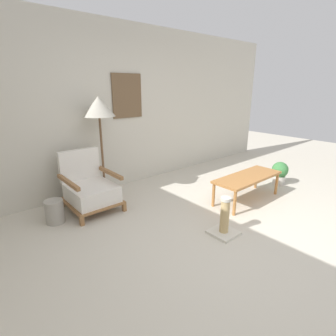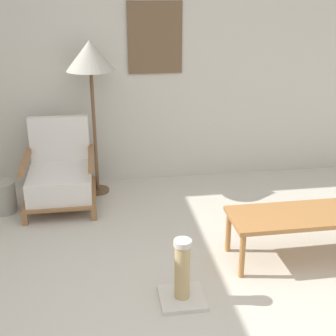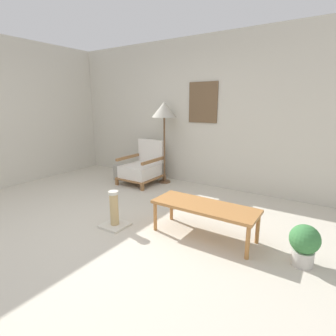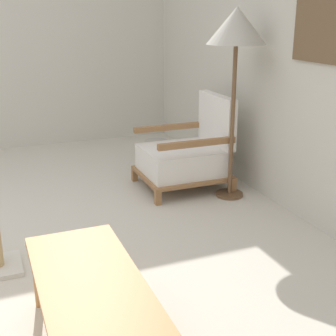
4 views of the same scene
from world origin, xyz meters
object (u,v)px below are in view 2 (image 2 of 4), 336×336
Objects in this scene: floor_lamp at (90,60)px; scratching_post at (182,279)px; armchair at (60,176)px; coffee_table at (307,218)px; vase at (4,197)px.

scratching_post is at bearing -74.29° from floor_lamp.
armchair is 0.68× the size of coffee_table.
scratching_post is (-1.06, -0.39, -0.18)m from coffee_table.
vase is 0.65× the size of scratching_post.
vase is at bearing 154.12° from coffee_table.
coffee_table is 1.15m from scratching_post.
floor_lamp is 1.28× the size of coffee_table.
armchair reaches higher than coffee_table.
vase is at bearing -159.03° from floor_lamp.
scratching_post is at bearing -48.04° from vase.
coffee_table is at bearing -33.60° from armchair.
floor_lamp is (0.36, 0.25, 1.07)m from armchair.
vase is (-0.90, -0.34, -1.22)m from floor_lamp.
coffee_table is 2.79m from vase.
armchair is 1.74× the size of scratching_post.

